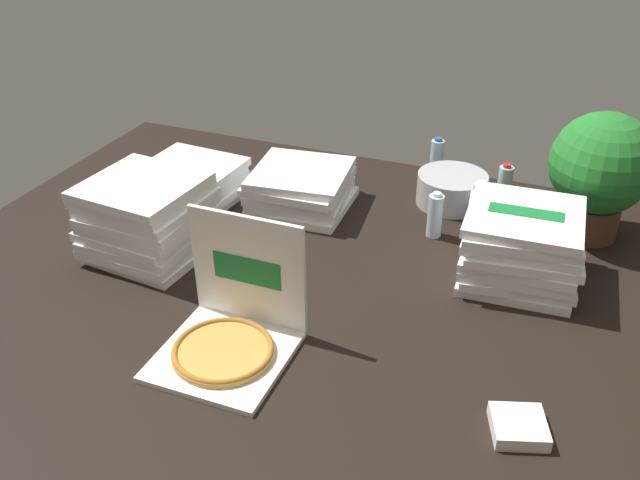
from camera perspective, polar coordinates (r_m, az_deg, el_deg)
name	(u,v)px	position (r m, az deg, el deg)	size (l,w,h in m)	color
ground_plane	(321,288)	(2.69, 0.05, -3.93)	(3.20, 2.40, 0.02)	black
open_pizza_box	(230,330)	(2.36, -7.33, -7.28)	(0.42, 0.43, 0.44)	white
pizza_stack_right_mid	(521,246)	(2.77, 16.05, -0.46)	(0.48, 0.48, 0.29)	white
pizza_stack_center_far	(301,188)	(3.21, -1.58, 4.26)	(0.47, 0.47, 0.18)	white
pizza_stack_right_near	(188,184)	(3.30, -10.71, 4.48)	(0.48, 0.47, 0.18)	white
pizza_stack_center_near	(148,218)	(2.89, -13.87, 1.72)	(0.48, 0.47, 0.32)	white
ice_bucket	(452,189)	(3.29, 10.68, 4.09)	(0.32, 0.32, 0.14)	#B7BABF
water_bottle_0	(435,215)	(3.00, 9.36, 1.99)	(0.06, 0.06, 0.20)	silver
water_bottle_1	(479,203)	(3.14, 12.83, 2.93)	(0.06, 0.06, 0.20)	silver
water_bottle_2	(504,186)	(3.32, 14.78, 4.31)	(0.06, 0.06, 0.20)	silver
water_bottle_3	(437,158)	(3.54, 9.48, 6.60)	(0.06, 0.06, 0.20)	silver
potted_plant	(601,169)	(3.10, 21.89, 5.37)	(0.42, 0.42, 0.55)	#513323
napkin_pile	(519,427)	(2.18, 15.87, -14.41)	(0.16, 0.16, 0.04)	white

